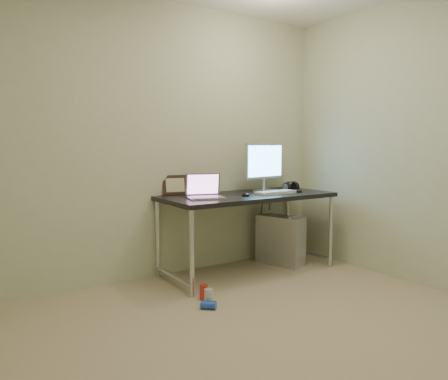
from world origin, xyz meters
TOP-DOWN VIEW (x-y plane):
  - floor at (0.00, 0.00)m, footprint 3.50×3.50m
  - wall_back at (0.00, 1.75)m, footprint 3.50×0.02m
  - desk at (0.72, 1.39)m, footprint 1.66×0.72m
  - tower_computer at (1.16, 1.42)m, footprint 0.34×0.52m
  - cable_a at (1.11, 1.70)m, footprint 0.01×0.16m
  - cable_b at (1.20, 1.68)m, footprint 0.02×0.11m
  - can_red at (-0.02, 0.96)m, footprint 0.08×0.08m
  - can_white at (-0.05, 0.84)m, footprint 0.08×0.08m
  - can_blue at (-0.10, 0.77)m, footprint 0.13×0.12m
  - laptop at (0.23, 1.36)m, footprint 0.37×0.33m
  - monitor at (1.03, 1.54)m, footprint 0.51×0.18m
  - keyboard at (0.96, 1.27)m, footprint 0.43×0.15m
  - mouse_right at (1.24, 1.27)m, footprint 0.09×0.12m
  - mouse_left at (0.62, 1.29)m, footprint 0.10×0.12m
  - headphones at (1.34, 1.48)m, footprint 0.16×0.10m
  - picture_frame at (0.12, 1.73)m, footprint 0.24×0.12m
  - webcam at (0.34, 1.65)m, footprint 0.05×0.04m

SIDE VIEW (x-z plane):
  - floor at x=0.00m, z-range 0.00..0.00m
  - can_blue at x=-0.10m, z-range 0.00..0.06m
  - can_red at x=-0.02m, z-range 0.00..0.12m
  - can_white at x=-0.05m, z-range 0.00..0.12m
  - tower_computer at x=1.16m, z-range -0.01..0.51m
  - cable_b at x=1.20m, z-range 0.02..0.74m
  - cable_a at x=1.11m, z-range 0.06..0.74m
  - desk at x=0.72m, z-range 0.30..1.05m
  - keyboard at x=0.96m, z-range 0.75..0.78m
  - mouse_left at x=0.62m, z-range 0.75..0.79m
  - mouse_right at x=1.24m, z-range 0.75..0.79m
  - headphones at x=1.34m, z-range 0.73..0.83m
  - laptop at x=0.23m, z-range 0.69..0.91m
  - webcam at x=0.34m, z-range 0.78..0.90m
  - picture_frame at x=0.12m, z-range 0.75..0.94m
  - monitor at x=1.03m, z-range 0.79..1.27m
  - wall_back at x=0.00m, z-range 0.00..2.50m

